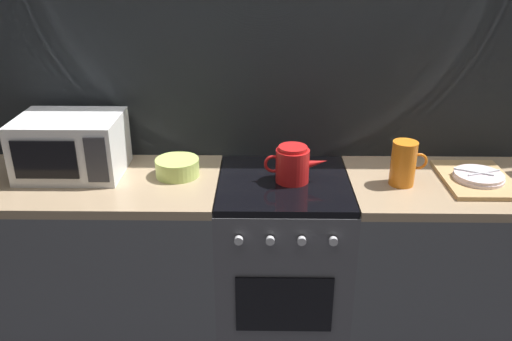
# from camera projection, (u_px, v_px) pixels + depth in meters

# --- Properties ---
(ground_plane) EXTENTS (8.00, 8.00, 0.00)m
(ground_plane) POSITION_uv_depth(u_px,v_px,m) (280.00, 337.00, 2.73)
(ground_plane) COLOR #2D2D33
(back_wall) EXTENTS (3.60, 0.05, 2.40)m
(back_wall) POSITION_uv_depth(u_px,v_px,m) (283.00, 96.00, 2.54)
(back_wall) COLOR gray
(back_wall) RESTS_ON ground_plane
(counter_left) EXTENTS (1.20, 0.60, 0.90)m
(counter_left) POSITION_uv_depth(u_px,v_px,m) (98.00, 263.00, 2.56)
(counter_left) COLOR #515459
(counter_left) RESTS_ON ground_plane
(stove_unit) EXTENTS (0.60, 0.63, 0.90)m
(stove_unit) POSITION_uv_depth(u_px,v_px,m) (282.00, 265.00, 2.55)
(stove_unit) COLOR #4C4C51
(stove_unit) RESTS_ON ground_plane
(counter_right) EXTENTS (1.20, 0.60, 0.90)m
(counter_right) POSITION_uv_depth(u_px,v_px,m) (468.00, 266.00, 2.53)
(counter_right) COLOR #515459
(counter_right) RESTS_ON ground_plane
(microwave) EXTENTS (0.46, 0.35, 0.27)m
(microwave) POSITION_uv_depth(u_px,v_px,m) (71.00, 146.00, 2.39)
(microwave) COLOR white
(microwave) RESTS_ON counter_left
(kettle) EXTENTS (0.28, 0.15, 0.17)m
(kettle) POSITION_uv_depth(u_px,v_px,m) (293.00, 164.00, 2.33)
(kettle) COLOR red
(kettle) RESTS_ON stove_unit
(mixing_bowl) EXTENTS (0.20, 0.20, 0.08)m
(mixing_bowl) POSITION_uv_depth(u_px,v_px,m) (177.00, 167.00, 2.40)
(mixing_bowl) COLOR #B7D166
(mixing_bowl) RESTS_ON counter_left
(pitcher) EXTENTS (0.16, 0.11, 0.20)m
(pitcher) POSITION_uv_depth(u_px,v_px,m) (404.00, 163.00, 2.29)
(pitcher) COLOR orange
(pitcher) RESTS_ON counter_right
(dish_pile) EXTENTS (0.30, 0.40, 0.06)m
(dish_pile) POSITION_uv_depth(u_px,v_px,m) (477.00, 178.00, 2.35)
(dish_pile) COLOR tan
(dish_pile) RESTS_ON counter_right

